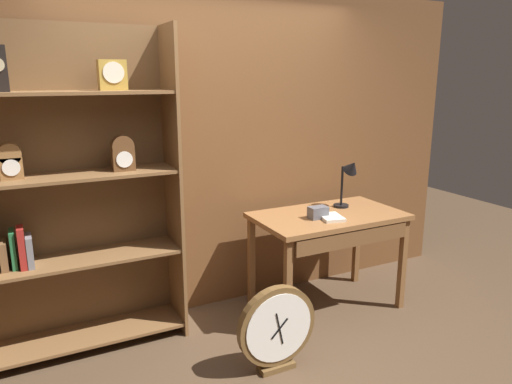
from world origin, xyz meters
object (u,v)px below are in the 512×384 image
at_px(toolbox_small, 318,212).
at_px(workbench, 330,226).
at_px(open_repair_manual, 331,217).
at_px(round_clock_large, 277,328).
at_px(bookshelf, 66,199).
at_px(desk_lamp, 350,175).

bearing_deg(toolbox_small, workbench, 13.74).
bearing_deg(workbench, open_repair_manual, -122.75).
bearing_deg(round_clock_large, workbench, 35.12).
height_order(workbench, round_clock_large, workbench).
distance_m(open_repair_manual, round_clock_large, 1.03).
height_order(bookshelf, round_clock_large, bookshelf).
xyz_separation_m(toolbox_small, round_clock_large, (-0.66, -0.53, -0.56)).
distance_m(bookshelf, toolbox_small, 1.85).
distance_m(toolbox_small, open_repair_manual, 0.11).
xyz_separation_m(workbench, round_clock_large, (-0.81, -0.57, -0.42)).
xyz_separation_m(bookshelf, round_clock_large, (1.14, -0.90, -0.80)).
xyz_separation_m(bookshelf, desk_lamp, (2.21, -0.22, 0.00)).
bearing_deg(bookshelf, toolbox_small, -11.53).
xyz_separation_m(open_repair_manual, round_clock_large, (-0.75, -0.47, -0.53)).
distance_m(workbench, open_repair_manual, 0.16).
xyz_separation_m(workbench, desk_lamp, (0.27, 0.11, 0.38)).
height_order(workbench, desk_lamp, desk_lamp).
bearing_deg(bookshelf, workbench, -9.68).
bearing_deg(open_repair_manual, desk_lamp, 46.79).
bearing_deg(desk_lamp, bookshelf, 174.39).
bearing_deg(workbench, toolbox_small, -166.26).
bearing_deg(desk_lamp, toolbox_small, -159.90).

